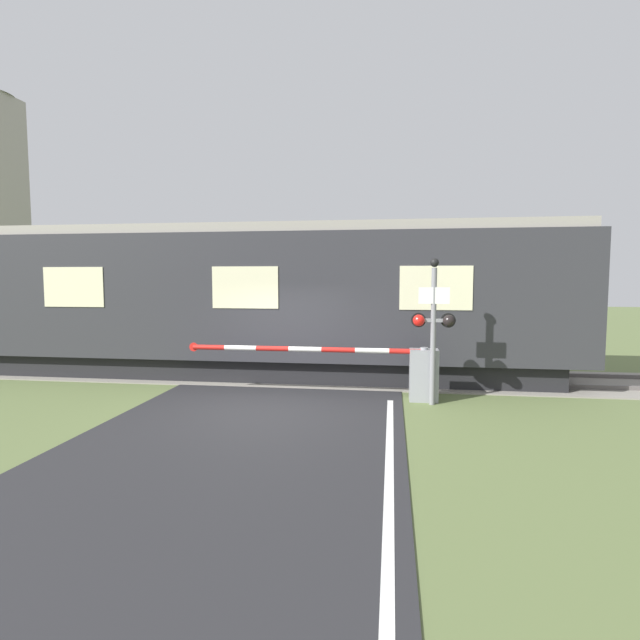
# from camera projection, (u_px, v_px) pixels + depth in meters

# --- Properties ---
(ground_plane) EXTENTS (80.00, 80.00, 0.00)m
(ground_plane) POSITION_uv_depth(u_px,v_px,m) (267.00, 409.00, 9.97)
(ground_plane) COLOR #5B6B3D
(track_bed) EXTENTS (36.00, 3.20, 0.13)m
(track_bed) POSITION_uv_depth(u_px,v_px,m) (299.00, 375.00, 13.40)
(track_bed) COLOR gray
(track_bed) RESTS_ON ground_plane
(train) EXTENTS (16.21, 2.96, 3.97)m
(train) POSITION_uv_depth(u_px,v_px,m) (261.00, 300.00, 13.38)
(train) COLOR black
(train) RESTS_ON ground_plane
(crossing_barrier) EXTENTS (5.55, 0.44, 1.16)m
(crossing_barrier) POSITION_uv_depth(u_px,v_px,m) (402.00, 370.00, 10.71)
(crossing_barrier) COLOR gray
(crossing_barrier) RESTS_ON ground_plane
(signal_post) EXTENTS (0.90, 0.26, 3.02)m
(signal_post) POSITION_uv_depth(u_px,v_px,m) (433.00, 322.00, 10.21)
(signal_post) COLOR gray
(signal_post) RESTS_ON ground_plane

